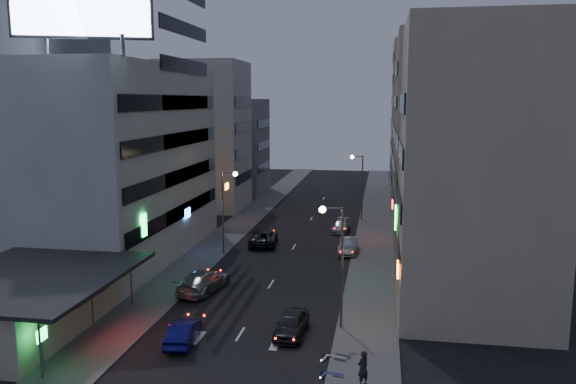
% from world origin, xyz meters
% --- Properties ---
extents(ground, '(180.00, 180.00, 0.00)m').
position_xyz_m(ground, '(0.00, 0.00, 0.00)').
color(ground, black).
rests_on(ground, ground).
extents(sidewalk_left, '(4.00, 120.00, 0.12)m').
position_xyz_m(sidewalk_left, '(-8.00, 30.00, 0.06)').
color(sidewalk_left, '#4C4C4F').
rests_on(sidewalk_left, ground).
extents(sidewalk_right, '(4.00, 120.00, 0.12)m').
position_xyz_m(sidewalk_right, '(8.00, 30.00, 0.06)').
color(sidewalk_right, '#4C4C4F').
rests_on(sidewalk_right, ground).
extents(food_court, '(11.00, 13.00, 3.88)m').
position_xyz_m(food_court, '(-13.90, 2.00, 1.98)').
color(food_court, '#B3A88C').
rests_on(food_court, ground).
extents(white_building, '(14.00, 24.00, 18.00)m').
position_xyz_m(white_building, '(-17.00, 20.00, 9.00)').
color(white_building, beige).
rests_on(white_building, ground).
extents(grey_tower, '(10.00, 14.00, 34.00)m').
position_xyz_m(grey_tower, '(-26.00, 23.00, 17.00)').
color(grey_tower, gray).
rests_on(grey_tower, ground).
extents(shophouse_near, '(10.00, 11.00, 20.00)m').
position_xyz_m(shophouse_near, '(15.00, 10.50, 10.00)').
color(shophouse_near, '#B3A88C').
rests_on(shophouse_near, ground).
extents(shophouse_mid, '(11.00, 12.00, 16.00)m').
position_xyz_m(shophouse_mid, '(15.50, 22.00, 8.00)').
color(shophouse_mid, gray).
rests_on(shophouse_mid, ground).
extents(shophouse_far, '(10.00, 14.00, 22.00)m').
position_xyz_m(shophouse_far, '(15.00, 35.00, 11.00)').
color(shophouse_far, '#B3A88C').
rests_on(shophouse_far, ground).
extents(far_left_a, '(11.00, 10.00, 20.00)m').
position_xyz_m(far_left_a, '(-15.50, 45.00, 10.00)').
color(far_left_a, beige).
rests_on(far_left_a, ground).
extents(far_left_b, '(12.00, 10.00, 15.00)m').
position_xyz_m(far_left_b, '(-16.00, 58.00, 7.50)').
color(far_left_b, gray).
rests_on(far_left_b, ground).
extents(far_right_a, '(11.00, 12.00, 18.00)m').
position_xyz_m(far_right_a, '(15.50, 50.00, 9.00)').
color(far_right_a, gray).
rests_on(far_right_a, ground).
extents(far_right_b, '(12.00, 12.00, 24.00)m').
position_xyz_m(far_right_b, '(16.00, 64.00, 12.00)').
color(far_right_b, '#B3A88C').
rests_on(far_right_b, ground).
extents(billboard, '(9.52, 3.75, 6.20)m').
position_xyz_m(billboard, '(-12.99, 9.97, 21.66)').
color(billboard, '#595B60').
rests_on(billboard, white_building).
extents(street_lamp_right_near, '(1.60, 0.44, 8.02)m').
position_xyz_m(street_lamp_right_near, '(5.90, 6.00, 5.36)').
color(street_lamp_right_near, '#595B60').
rests_on(street_lamp_right_near, sidewalk_right).
extents(street_lamp_left, '(1.60, 0.44, 8.02)m').
position_xyz_m(street_lamp_left, '(-5.90, 22.00, 5.36)').
color(street_lamp_left, '#595B60').
rests_on(street_lamp_left, sidewalk_left).
extents(street_lamp_right_far, '(1.60, 0.44, 8.02)m').
position_xyz_m(street_lamp_right_far, '(5.90, 40.00, 5.36)').
color(street_lamp_right_far, '#595B60').
rests_on(street_lamp_right_far, sidewalk_right).
extents(parked_car_right_near, '(2.00, 4.44, 1.48)m').
position_xyz_m(parked_car_right_near, '(3.26, 4.46, 0.74)').
color(parked_car_right_near, black).
rests_on(parked_car_right_near, ground).
extents(parked_car_right_mid, '(1.73, 4.60, 1.50)m').
position_xyz_m(parked_car_right_mid, '(5.60, 24.51, 0.75)').
color(parked_car_right_mid, '#A2A6AA').
rests_on(parked_car_right_mid, ground).
extents(parked_car_left, '(3.28, 6.00, 1.59)m').
position_xyz_m(parked_car_left, '(-3.26, 26.34, 0.80)').
color(parked_car_left, '#242429').
rests_on(parked_car_left, ground).
extents(parked_car_right_far, '(2.01, 4.48, 1.27)m').
position_xyz_m(parked_car_right_far, '(4.23, 33.60, 0.64)').
color(parked_car_right_far, '#A2A5AA').
rests_on(parked_car_right_far, ground).
extents(road_car_blue, '(1.94, 4.38, 1.40)m').
position_xyz_m(road_car_blue, '(-3.13, 2.15, 0.70)').
color(road_car_blue, navy).
rests_on(road_car_blue, ground).
extents(road_car_silver, '(3.30, 6.12, 1.68)m').
position_xyz_m(road_car_silver, '(-4.88, 11.44, 0.84)').
color(road_car_silver, '#A4A7AC').
rests_on(road_car_silver, ground).
extents(person, '(0.81, 0.81, 1.90)m').
position_xyz_m(person, '(7.98, -1.48, 1.07)').
color(person, black).
rests_on(person, sidewalk_right).
extents(scooter_black_a, '(0.79, 1.78, 1.05)m').
position_xyz_m(scooter_black_a, '(7.57, -2.46, 0.65)').
color(scooter_black_a, black).
rests_on(scooter_black_a, sidewalk_right).
extents(scooter_silver_a, '(1.13, 1.96, 1.14)m').
position_xyz_m(scooter_silver_a, '(8.08, -1.84, 0.69)').
color(scooter_silver_a, gray).
rests_on(scooter_silver_a, sidewalk_right).
extents(scooter_blue, '(0.82, 1.77, 1.04)m').
position_xyz_m(scooter_blue, '(6.99, -0.46, 0.64)').
color(scooter_blue, navy).
rests_on(scooter_blue, sidewalk_right).
extents(scooter_black_b, '(0.99, 1.71, 0.99)m').
position_xyz_m(scooter_black_b, '(7.25, 1.78, 0.62)').
color(scooter_black_b, black).
rests_on(scooter_black_b, sidewalk_right).
extents(scooter_silver_b, '(1.06, 2.01, 1.17)m').
position_xyz_m(scooter_silver_b, '(7.02, 1.51, 0.71)').
color(scooter_silver_b, '#A4A7AB').
rests_on(scooter_silver_b, sidewalk_right).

